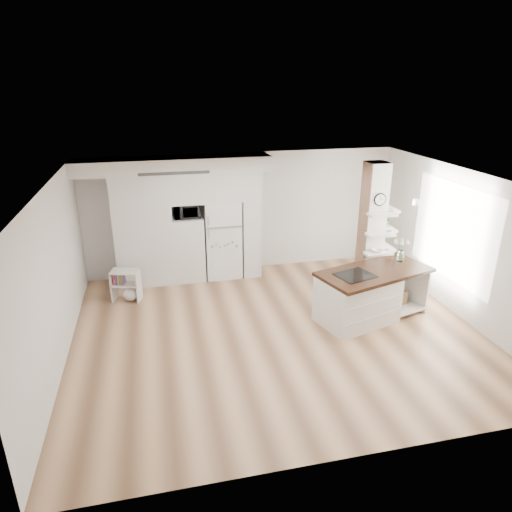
# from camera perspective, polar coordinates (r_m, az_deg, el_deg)

# --- Properties ---
(floor) EXTENTS (7.00, 6.00, 0.01)m
(floor) POSITION_cam_1_polar(r_m,az_deg,el_deg) (8.21, 2.54, -9.34)
(floor) COLOR tan
(floor) RESTS_ON ground
(room) EXTENTS (7.04, 6.04, 2.72)m
(room) POSITION_cam_1_polar(r_m,az_deg,el_deg) (7.44, 2.77, 3.05)
(room) COLOR white
(room) RESTS_ON ground
(cabinet_wall) EXTENTS (4.00, 0.71, 2.70)m
(cabinet_wall) POSITION_cam_1_polar(r_m,az_deg,el_deg) (9.85, -9.66, 5.23)
(cabinet_wall) COLOR silver
(cabinet_wall) RESTS_ON floor
(refrigerator) EXTENTS (0.78, 0.69, 1.75)m
(refrigerator) POSITION_cam_1_polar(r_m,az_deg,el_deg) (10.14, -4.24, 2.21)
(refrigerator) COLOR white
(refrigerator) RESTS_ON floor
(column) EXTENTS (0.69, 0.90, 2.70)m
(column) POSITION_cam_1_polar(r_m,az_deg,el_deg) (9.46, 14.90, 3.15)
(column) COLOR silver
(column) RESTS_ON floor
(window) EXTENTS (0.00, 2.40, 2.40)m
(window) POSITION_cam_1_polar(r_m,az_deg,el_deg) (9.32, 23.34, 2.78)
(window) COLOR white
(window) RESTS_ON room
(pendant_light) EXTENTS (0.12, 0.12, 0.10)m
(pendant_light) POSITION_cam_1_polar(r_m,az_deg,el_deg) (8.10, 14.25, 5.90)
(pendant_light) COLOR white
(pendant_light) RESTS_ON room
(kitchen_island) EXTENTS (2.28, 1.55, 1.51)m
(kitchen_island) POSITION_cam_1_polar(r_m,az_deg,el_deg) (8.57, 13.18, -4.84)
(kitchen_island) COLOR silver
(kitchen_island) RESTS_ON floor
(bookshelf) EXTENTS (0.61, 0.44, 0.65)m
(bookshelf) POSITION_cam_1_polar(r_m,az_deg,el_deg) (9.50, -15.78, -3.78)
(bookshelf) COLOR silver
(bookshelf) RESTS_ON floor
(floor_plant_a) EXTENTS (0.31, 0.26, 0.52)m
(floor_plant_a) POSITION_cam_1_polar(r_m,az_deg,el_deg) (8.70, 14.26, -6.21)
(floor_plant_a) COLOR #357A31
(floor_plant_a) RESTS_ON floor
(floor_plant_b) EXTENTS (0.38, 0.38, 0.53)m
(floor_plant_b) POSITION_cam_1_polar(r_m,az_deg,el_deg) (10.33, 16.76, -1.95)
(floor_plant_b) COLOR #357A31
(floor_plant_b) RESTS_ON floor
(microwave) EXTENTS (0.54, 0.37, 0.30)m
(microwave) POSITION_cam_1_polar(r_m,az_deg,el_deg) (9.80, -8.65, 5.60)
(microwave) COLOR #2D2D2D
(microwave) RESTS_ON cabinet_wall
(shelf_plant) EXTENTS (0.27, 0.23, 0.30)m
(shelf_plant) POSITION_cam_1_polar(r_m,az_deg,el_deg) (9.66, 15.87, 4.51)
(shelf_plant) COLOR #357A31
(shelf_plant) RESTS_ON column
(decor_bowl) EXTENTS (0.22, 0.22, 0.05)m
(decor_bowl) POSITION_cam_1_polar(r_m,az_deg,el_deg) (9.34, 14.90, 0.64)
(decor_bowl) COLOR white
(decor_bowl) RESTS_ON column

